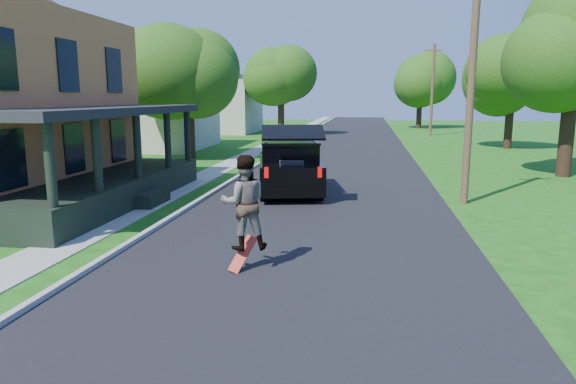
# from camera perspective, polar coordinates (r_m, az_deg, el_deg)

# --- Properties ---
(ground) EXTENTS (140.00, 140.00, 0.00)m
(ground) POSITION_cam_1_polar(r_m,az_deg,el_deg) (10.02, 0.29, -9.51)
(ground) COLOR #174D0F
(ground) RESTS_ON ground
(street) EXTENTS (8.00, 120.00, 0.02)m
(street) POSITION_cam_1_polar(r_m,az_deg,el_deg) (29.55, 6.02, 3.79)
(street) COLOR black
(street) RESTS_ON ground
(curb) EXTENTS (0.15, 120.00, 0.12)m
(curb) POSITION_cam_1_polar(r_m,az_deg,el_deg) (30.01, -1.74, 3.95)
(curb) COLOR #A0A09B
(curb) RESTS_ON ground
(sidewalk) EXTENTS (1.30, 120.00, 0.03)m
(sidewalk) POSITION_cam_1_polar(r_m,az_deg,el_deg) (30.33, -4.63, 3.99)
(sidewalk) COLOR #9C9D94
(sidewalk) RESTS_ON ground
(front_walk) EXTENTS (6.50, 1.20, 0.03)m
(front_walk) POSITION_cam_1_polar(r_m,az_deg,el_deg) (19.10, -26.19, -0.93)
(front_walk) COLOR #9C9D94
(front_walk) RESTS_ON ground
(neighbor_house_mid) EXTENTS (12.78, 12.78, 8.30)m
(neighbor_house_mid) POSITION_cam_1_polar(r_m,az_deg,el_deg) (36.50, -15.63, 11.33)
(neighbor_house_mid) COLOR beige
(neighbor_house_mid) RESTS_ON ground
(neighbor_house_far) EXTENTS (12.78, 12.78, 8.30)m
(neighbor_house_far) POSITION_cam_1_polar(r_m,az_deg,el_deg) (51.52, -8.20, 11.26)
(neighbor_house_far) COLOR beige
(neighbor_house_far) RESTS_ON ground
(black_suv) EXTENTS (3.10, 5.79, 2.56)m
(black_suv) POSITION_cam_1_polar(r_m,az_deg,el_deg) (18.68, 0.11, 2.97)
(black_suv) COLOR black
(black_suv) RESTS_ON ground
(skateboarder) EXTENTS (1.11, 0.98, 1.90)m
(skateboarder) POSITION_cam_1_polar(r_m,az_deg,el_deg) (10.20, -4.92, -1.17)
(skateboarder) COLOR black
(skateboarder) RESTS_ON ground
(skateboard) EXTENTS (0.50, 0.63, 0.66)m
(skateboard) POSITION_cam_1_polar(r_m,az_deg,el_deg) (10.40, -5.05, -7.01)
(skateboard) COLOR #B6210F
(skateboard) RESTS_ON ground
(tree_left_mid) EXTENTS (6.37, 6.44, 8.33)m
(tree_left_mid) POSITION_cam_1_polar(r_m,az_deg,el_deg) (29.68, -11.19, 13.93)
(tree_left_mid) COLOR black
(tree_left_mid) RESTS_ON ground
(tree_left_far) EXTENTS (7.02, 7.19, 8.47)m
(tree_left_far) POSITION_cam_1_polar(r_m,az_deg,el_deg) (46.69, -0.81, 12.91)
(tree_left_far) COLOR black
(tree_left_far) RESTS_ON ground
(tree_right_near) EXTENTS (6.95, 6.60, 8.70)m
(tree_right_near) POSITION_cam_1_polar(r_m,az_deg,el_deg) (25.45, 29.21, 14.34)
(tree_right_near) COLOR black
(tree_right_near) RESTS_ON ground
(tree_right_mid) EXTENTS (5.39, 5.31, 8.25)m
(tree_right_mid) POSITION_cam_1_polar(r_m,az_deg,el_deg) (37.84, 23.69, 12.66)
(tree_right_mid) COLOR black
(tree_right_mid) RESTS_ON ground
(tree_right_far) EXTENTS (6.63, 6.69, 8.77)m
(tree_right_far) POSITION_cam_1_polar(r_m,az_deg,el_deg) (59.33, 14.50, 12.26)
(tree_right_far) COLOR black
(tree_right_far) RESTS_ON ground
(utility_pole_near) EXTENTS (1.43, 0.57, 9.29)m
(utility_pole_near) POSITION_cam_1_polar(r_m,az_deg,el_deg) (17.48, 19.90, 14.32)
(utility_pole_near) COLOR #4F3625
(utility_pole_near) RESTS_ON ground
(utility_pole_far) EXTENTS (1.56, 0.30, 8.03)m
(utility_pole_far) POSITION_cam_1_polar(r_m,az_deg,el_deg) (48.14, 15.75, 10.99)
(utility_pole_far) COLOR #4F3625
(utility_pole_far) RESTS_ON ground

